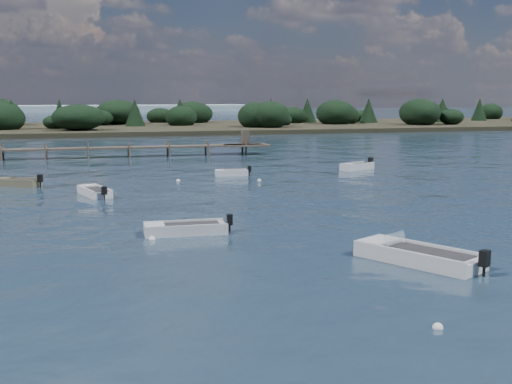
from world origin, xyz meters
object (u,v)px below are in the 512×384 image
object	(u,v)px
dinghy_near_olive	(418,258)
tender_far_grey_b	(357,168)
tender_far_white	(232,174)
jetty	(2,150)
dinghy_extra_a	(95,193)
tender_far_grey	(18,184)
dinghy_mid_grey	(185,231)

from	to	relation	value
dinghy_near_olive	tender_far_grey_b	bearing A→B (deg)	70.43
tender_far_white	tender_far_grey_b	world-z (taller)	tender_far_grey_b
jetty	tender_far_grey_b	bearing A→B (deg)	-28.74
dinghy_near_olive	dinghy_extra_a	bearing A→B (deg)	120.07
tender_far_grey	tender_far_white	size ratio (longest dim) A/B	1.20
tender_far_grey	dinghy_extra_a	world-z (taller)	tender_far_grey
dinghy_mid_grey	jetty	world-z (taller)	jetty
jetty	tender_far_grey	bearing A→B (deg)	-80.75
tender_far_white	tender_far_grey_b	xyz separation A→B (m)	(11.78, 1.18, 0.03)
tender_far_grey_b	jetty	world-z (taller)	jetty
dinghy_mid_grey	dinghy_near_olive	distance (m)	11.33
tender_far_grey	dinghy_extra_a	size ratio (longest dim) A/B	0.88
tender_far_white	tender_far_grey	bearing A→B (deg)	-173.34
dinghy_extra_a	tender_far_white	size ratio (longest dim) A/B	1.35
dinghy_extra_a	tender_far_grey_b	size ratio (longest dim) A/B	1.11
tender_far_grey	dinghy_extra_a	xyz separation A→B (m)	(5.38, -5.86, -0.01)
tender_far_grey	dinghy_mid_grey	distance (m)	21.39
dinghy_extra_a	jetty	size ratio (longest dim) A/B	0.06
tender_far_grey_b	dinghy_near_olive	bearing A→B (deg)	-109.57
tender_far_grey_b	dinghy_mid_grey	size ratio (longest dim) A/B	0.85
tender_far_grey	tender_far_grey_b	world-z (taller)	tender_far_grey_b
dinghy_extra_a	tender_far_white	distance (m)	13.63
dinghy_extra_a	tender_far_grey_b	world-z (taller)	tender_far_grey_b
dinghy_near_olive	tender_far_grey	bearing A→B (deg)	123.13
tender_far_white	dinghy_near_olive	bearing A→B (deg)	-87.89
tender_far_grey_b	dinghy_extra_a	bearing A→B (deg)	-158.64
tender_far_grey	dinghy_extra_a	distance (m)	7.96
dinghy_extra_a	dinghy_mid_grey	bearing A→B (deg)	-73.16
tender_far_white	dinghy_near_olive	size ratio (longest dim) A/B	0.56
jetty	dinghy_extra_a	bearing A→B (deg)	-71.69
jetty	dinghy_mid_grey	bearing A→B (deg)	-72.18
dinghy_extra_a	dinghy_mid_grey	distance (m)	13.94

